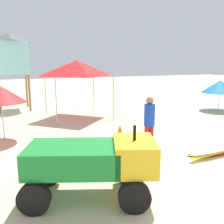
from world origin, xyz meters
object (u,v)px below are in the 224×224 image
at_px(beach_umbrella_far, 1,94).
at_px(surfboard_pile, 217,151).
at_px(lifeguard_near_center, 149,121).
at_px(lifeguard_tower, 11,54).
at_px(utility_cart, 93,161).
at_px(beach_umbrella_mid, 220,86).
at_px(traffic_cone_near, 120,131).
at_px(popup_canopy, 77,68).

bearing_deg(beach_umbrella_far, surfboard_pile, -35.91).
bearing_deg(lifeguard_near_center, lifeguard_tower, 109.78).
xyz_separation_m(lifeguard_near_center, beach_umbrella_far, (-4.00, 3.06, 0.65)).
bearing_deg(surfboard_pile, lifeguard_tower, 116.02).
xyz_separation_m(utility_cart, lifeguard_near_center, (2.42, 1.77, 0.20)).
bearing_deg(beach_umbrella_far, beach_umbrella_mid, 5.45).
height_order(lifeguard_near_center, beach_umbrella_mid, beach_umbrella_mid).
relative_size(lifeguard_tower, traffic_cone_near, 9.42).
relative_size(utility_cart, lifeguard_near_center, 1.64).
height_order(utility_cart, beach_umbrella_mid, beach_umbrella_mid).
bearing_deg(utility_cart, beach_umbrella_far, 108.08).
relative_size(surfboard_pile, lifeguard_tower, 0.55).
xyz_separation_m(surfboard_pile, lifeguard_near_center, (-1.70, 1.07, 0.87)).
xyz_separation_m(utility_cart, lifeguard_tower, (-0.88, 10.95, 2.38)).
relative_size(beach_umbrella_mid, traffic_cone_near, 4.47).
bearing_deg(beach_umbrella_mid, popup_canopy, 168.92).
relative_size(lifeguard_near_center, beach_umbrella_mid, 0.84).
xyz_separation_m(surfboard_pile, lifeguard_tower, (-5.00, 10.24, 3.04)).
bearing_deg(surfboard_pile, popup_canopy, 108.42).
xyz_separation_m(lifeguard_near_center, beach_umbrella_mid, (7.30, 4.14, 0.39)).
bearing_deg(traffic_cone_near, utility_cart, -123.09).
relative_size(beach_umbrella_far, traffic_cone_near, 4.24).
distance_m(utility_cart, beach_umbrella_mid, 11.39).
distance_m(popup_canopy, beach_umbrella_mid, 8.06).
bearing_deg(beach_umbrella_mid, beach_umbrella_far, -174.55).
height_order(lifeguard_near_center, beach_umbrella_far, beach_umbrella_far).
height_order(surfboard_pile, lifeguard_tower, lifeguard_tower).
relative_size(utility_cart, beach_umbrella_far, 1.46).
bearing_deg(surfboard_pile, beach_umbrella_far, 144.09).
xyz_separation_m(lifeguard_tower, beach_umbrella_far, (-0.70, -6.12, -1.53)).
bearing_deg(popup_canopy, beach_umbrella_mid, -11.08).
distance_m(beach_umbrella_mid, beach_umbrella_far, 11.35).
bearing_deg(lifeguard_tower, beach_umbrella_mid, -25.43).
distance_m(lifeguard_near_center, beach_umbrella_far, 5.07).
distance_m(lifeguard_near_center, popup_canopy, 5.88).
bearing_deg(utility_cart, beach_umbrella_mid, 31.29).
bearing_deg(popup_canopy, surfboard_pile, -71.58).
height_order(beach_umbrella_mid, beach_umbrella_far, beach_umbrella_far).
bearing_deg(lifeguard_tower, surfboard_pile, -63.98).
bearing_deg(beach_umbrella_mid, surfboard_pile, -137.10).
bearing_deg(traffic_cone_near, lifeguard_near_center, -86.60).
xyz_separation_m(beach_umbrella_mid, beach_umbrella_far, (-11.30, -1.08, 0.26)).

